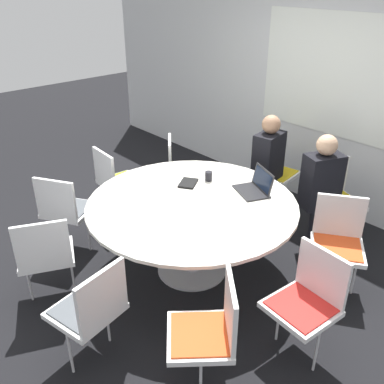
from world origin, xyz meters
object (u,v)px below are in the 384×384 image
chair_7 (210,328)px  chair_8 (308,297)px  chair_3 (116,178)px  chair_5 (45,252)px  chair_1 (272,167)px  laptop (256,187)px  chair_0 (335,194)px  chair_6 (91,306)px  coffee_cup (209,176)px  person_1 (269,160)px  spiral_notebook (188,183)px  chair_4 (65,207)px  person_0 (322,184)px  chair_2 (181,167)px  chair_9 (338,238)px

chair_7 → chair_8: same height
chair_3 → chair_5: 1.44m
chair_1 → laptop: (0.56, -0.97, 0.28)m
chair_0 → chair_1: bearing=-71.5°
chair_3 → chair_6: 2.04m
chair_3 → coffee_cup: size_ratio=9.32×
person_1 → spiral_notebook: 1.11m
chair_4 → chair_5: size_ratio=1.00×
chair_4 → chair_7: size_ratio=1.00×
chair_3 → chair_7: same height
chair_0 → person_0: (-0.02, -0.25, 0.19)m
chair_7 → laptop: bearing=-19.9°
chair_3 → spiral_notebook: bearing=15.1°
chair_1 → chair_6: size_ratio=1.00×
chair_0 → chair_7: (0.47, -2.24, 0.00)m
person_0 → coffee_cup: person_0 is taller
chair_7 → spiral_notebook: size_ratio=3.34×
spiral_notebook → coffee_cup: bearing=69.9°
chair_2 → person_1: person_1 is taller
chair_0 → chair_3: bearing=-28.3°
chair_2 → chair_4: same height
chair_6 → laptop: bearing=-9.3°
chair_9 → laptop: laptop is taller
chair_1 → chair_4: 2.38m
chair_7 → chair_2: bearing=3.3°
person_0 → coffee_cup: (-0.76, -0.81, 0.08)m
chair_3 → chair_7: size_ratio=1.00×
chair_4 → person_1: (0.87, 2.03, 0.19)m
chair_2 → chair_6: (1.37, -1.99, 0.00)m
chair_0 → coffee_cup: (-0.77, -1.06, 0.27)m
coffee_cup → chair_0: bearing=54.0°
chair_9 → coffee_cup: size_ratio=9.32×
chair_0 → chair_9: 0.84m
chair_2 → chair_6: same height
chair_0 → chair_3: 2.35m
person_0 → spiral_notebook: size_ratio=4.69×
chair_9 → coffee_cup: chair_9 is taller
chair_4 → person_1: bearing=36.2°
laptop → chair_6: bearing=-64.0°
laptop → chair_4: bearing=-112.6°
person_1 → chair_7: bearing=21.2°
chair_3 → spiral_notebook: 1.03m
person_0 → spiral_notebook: person_0 is taller
chair_7 → chair_1: bearing=-20.1°
chair_1 → chair_5: bearing=-12.4°
chair_8 → person_0: person_0 is taller
chair_0 → person_1: person_1 is taller
chair_2 → chair_5: (0.55, -1.94, 0.00)m
chair_2 → chair_8: bearing=20.1°
chair_9 → spiral_notebook: bearing=-11.1°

